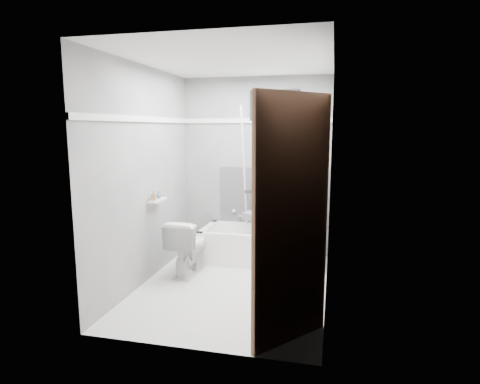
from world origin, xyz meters
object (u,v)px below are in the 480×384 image
(door, at_px, (323,233))
(soap_bottle_a, at_px, (154,196))
(bathtub, at_px, (259,245))
(office_chair, at_px, (272,209))
(soap_bottle_b, at_px, (159,194))
(toilet, at_px, (188,247))

(door, bearing_deg, soap_bottle_a, 144.97)
(bathtub, relative_size, door, 0.75)
(office_chair, bearing_deg, soap_bottle_b, -121.25)
(door, bearing_deg, soap_bottle_b, 142.27)
(soap_bottle_b, bearing_deg, soap_bottle_a, -90.00)
(office_chair, height_order, door, door)
(office_chair, relative_size, soap_bottle_b, 13.85)
(toilet, distance_m, soap_bottle_b, 0.71)
(door, xyz_separation_m, soap_bottle_b, (-1.92, 1.49, -0.04))
(soap_bottle_b, bearing_deg, toilet, 13.50)
(bathtub, distance_m, office_chair, 0.51)
(door, relative_size, soap_bottle_a, 17.13)
(office_chair, height_order, soap_bottle_b, office_chair)
(bathtub, height_order, toilet, toilet)
(door, height_order, soap_bottle_b, door)
(bathtub, xyz_separation_m, office_chair, (0.16, 0.02, 0.49))
(bathtub, relative_size, soap_bottle_a, 12.85)
(soap_bottle_a, bearing_deg, office_chair, 35.72)
(toilet, distance_m, door, 2.33)
(door, xyz_separation_m, soap_bottle_a, (-1.92, 1.35, -0.03))
(bathtub, xyz_separation_m, soap_bottle_b, (-1.07, -0.72, 0.75))
(door, distance_m, soap_bottle_b, 2.43)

